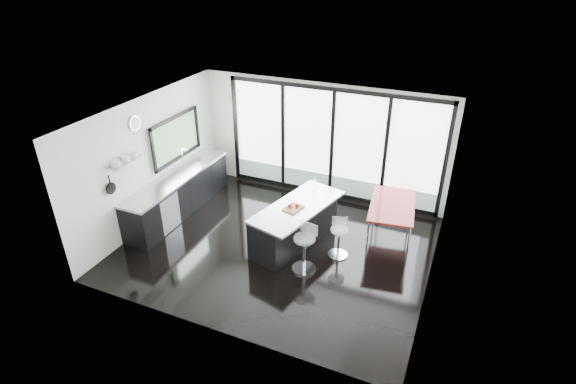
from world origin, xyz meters
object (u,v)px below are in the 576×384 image
at_px(island, 295,223).
at_px(red_table, 390,222).
at_px(bar_stool_far, 339,242).
at_px(bar_stool_near, 304,254).

height_order(island, red_table, island).
distance_m(bar_stool_far, red_table, 1.29).
bearing_deg(bar_stool_near, island, 133.44).
height_order(island, bar_stool_far, island).
bearing_deg(island, red_table, 26.68).
bearing_deg(red_table, bar_stool_far, -128.62).
height_order(bar_stool_near, red_table, red_table).
bearing_deg(bar_stool_far, island, 157.22).
height_order(bar_stool_near, bar_stool_far, bar_stool_near).
bearing_deg(red_table, bar_stool_near, -126.70).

